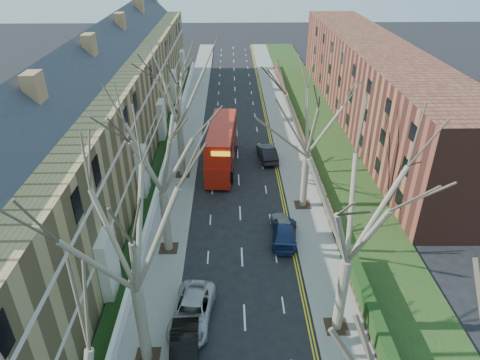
{
  "coord_description": "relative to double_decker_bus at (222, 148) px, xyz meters",
  "views": [
    {
      "loc": [
        -0.75,
        -10.54,
        21.2
      ],
      "look_at": [
        -0.01,
        20.91,
        3.41
      ],
      "focal_mm": 32.0,
      "sensor_mm": 36.0,
      "label": 1
    }
  ],
  "objects": [
    {
      "name": "front_wall_left",
      "position": [
        -5.95,
        1.11,
        -1.63
      ],
      "size": [
        0.3,
        78.0,
        1.0
      ],
      "color": "white",
      "rests_on": "ground"
    },
    {
      "name": "grass_verge_right",
      "position": [
        12.2,
        9.11,
        -2.1
      ],
      "size": [
        6.0,
        102.0,
        0.06
      ],
      "color": "#1C3212",
      "rests_on": "ground"
    },
    {
      "name": "tree_right_far",
      "position": [
        7.4,
        -7.89,
        7.0
      ],
      "size": [
        10.15,
        10.15,
        14.22
      ],
      "color": "#685C4A",
      "rests_on": "ground"
    },
    {
      "name": "flats_right",
      "position": [
        19.16,
        13.11,
        2.74
      ],
      "size": [
        13.97,
        54.0,
        10.0
      ],
      "color": "brown",
      "rests_on": "ground"
    },
    {
      "name": "car_right_far",
      "position": [
        4.91,
        1.58,
        -1.47
      ],
      "size": [
        2.2,
        4.9,
        1.56
      ],
      "primitive_type": "imported",
      "rotation": [
        0.0,
        0.0,
        3.26
      ],
      "color": "black",
      "rests_on": "ground"
    },
    {
      "name": "car_right_mid",
      "position": [
        5.16,
        -11.65,
        -1.61
      ],
      "size": [
        2.0,
        3.92,
        1.28
      ],
      "primitive_type": "imported",
      "rotation": [
        0.0,
        0.0,
        3.28
      ],
      "color": "gray",
      "rests_on": "ground"
    },
    {
      "name": "terrace_left",
      "position": [
        -11.95,
        1.11,
        3.28
      ],
      "size": [
        9.7,
        78.0,
        13.6
      ],
      "color": "#98804D",
      "rests_on": "ground"
    },
    {
      "name": "car_right_near",
      "position": [
        5.16,
        -12.82,
        -1.55
      ],
      "size": [
        2.53,
        5.0,
        1.39
      ],
      "primitive_type": "imported",
      "rotation": [
        0.0,
        0.0,
        3.02
      ],
      "color": "navy",
      "rests_on": "ground"
    },
    {
      "name": "pavement_left",
      "position": [
        -4.3,
        9.11,
        -2.19
      ],
      "size": [
        3.0,
        102.0,
        0.12
      ],
      "primitive_type": "cube",
      "color": "slate",
      "rests_on": "ground"
    },
    {
      "name": "tree_right_mid",
      "position": [
        7.4,
        -21.89,
        7.31
      ],
      "size": [
        10.5,
        10.5,
        14.71
      ],
      "color": "#685C4A",
      "rests_on": "ground"
    },
    {
      "name": "tree_left_dist",
      "position": [
        -4.0,
        -1.89,
        7.31
      ],
      "size": [
        10.5,
        10.5,
        14.71
      ],
      "color": "#685C4A",
      "rests_on": "ground"
    },
    {
      "name": "pavement_right",
      "position": [
        7.7,
        9.11,
        -2.19
      ],
      "size": [
        3.0,
        102.0,
        0.12
      ],
      "primitive_type": "cube",
      "color": "slate",
      "rests_on": "ground"
    },
    {
      "name": "tree_left_far",
      "position": [
        -4.0,
        -13.89,
        6.99
      ],
      "size": [
        10.15,
        10.15,
        14.22
      ],
      "color": "#685C4A",
      "rests_on": "ground"
    },
    {
      "name": "double_decker_bus",
      "position": [
        0.0,
        0.0,
        0.0
      ],
      "size": [
        3.37,
        11.07,
        4.57
      ],
      "rotation": [
        0.0,
        0.0,
        3.07
      ],
      "color": "#A4170B",
      "rests_on": "ground"
    },
    {
      "name": "tree_left_mid",
      "position": [
        -4.0,
        -23.89,
        7.31
      ],
      "size": [
        10.5,
        10.5,
        14.71
      ],
      "color": "#685C4A",
      "rests_on": "ground"
    },
    {
      "name": "car_left_mid",
      "position": [
        -1.83,
        -24.04,
        -1.49
      ],
      "size": [
        1.82,
        4.67,
        1.52
      ],
      "primitive_type": "imported",
      "rotation": [
        0.0,
        0.0,
        0.05
      ],
      "color": "black",
      "rests_on": "ground"
    },
    {
      "name": "car_left_far",
      "position": [
        -1.62,
        -21.03,
        -1.51
      ],
      "size": [
        3.04,
        5.55,
        1.47
      ],
      "primitive_type": "imported",
      "rotation": [
        0.0,
        0.0,
        -0.12
      ],
      "color": "#A7A7AD",
      "rests_on": "ground"
    }
  ]
}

